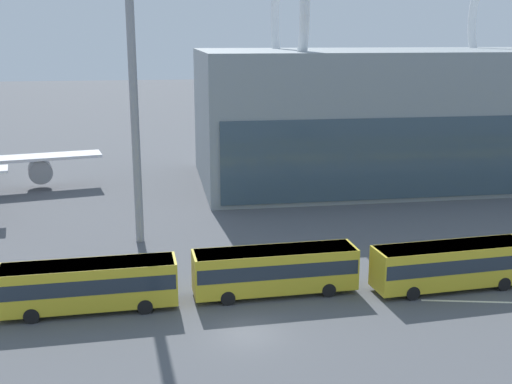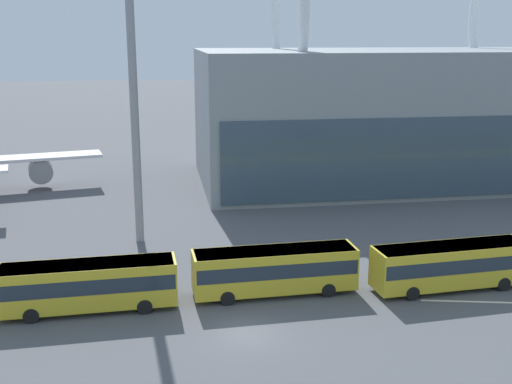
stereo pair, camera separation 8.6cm
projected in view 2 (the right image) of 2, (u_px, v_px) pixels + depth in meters
name	position (u px, v px, depth m)	size (l,w,h in m)	color
ground_plane	(246.00, 333.00, 39.36)	(440.00, 440.00, 0.00)	#515459
airliner_at_gate_far	(372.00, 133.00, 87.07)	(37.54, 39.00, 13.34)	silver
shuttle_bus_1	(88.00, 283.00, 42.16)	(11.58, 3.19, 3.29)	gold
shuttle_bus_2	(275.00, 268.00, 44.85)	(11.57, 3.17, 3.29)	gold
shuttle_bus_3	(451.00, 263.00, 45.78)	(11.65, 3.61, 3.29)	gold
floodlight_mast	(131.00, 36.00, 52.55)	(2.82, 2.82, 27.93)	gray
lane_stripe_1	(103.00, 287.00, 46.60)	(10.54, 0.25, 0.01)	silver
lane_stripe_2	(504.00, 302.00, 43.85)	(11.19, 0.25, 0.01)	silver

